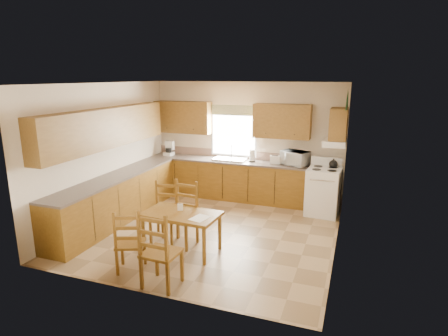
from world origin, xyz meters
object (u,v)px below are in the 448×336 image
(chair_far_right, at_px, (164,213))
(chair_far_left, at_px, (181,215))
(chair_near_right, at_px, (130,240))
(stove, at_px, (323,192))
(microwave, at_px, (295,158))
(chair_near_left, at_px, (161,248))
(dining_table, at_px, (182,232))

(chair_far_right, bearing_deg, chair_far_left, -13.47)
(chair_near_right, relative_size, chair_far_left, 0.88)
(stove, distance_m, chair_near_right, 4.16)
(stove, bearing_deg, microwave, 157.34)
(chair_near_left, distance_m, chair_near_right, 0.68)
(chair_near_right, height_order, chair_far_left, chair_far_left)
(microwave, xyz_separation_m, dining_table, (-1.35, -2.88, -0.75))
(dining_table, bearing_deg, chair_near_right, -113.48)
(chair_near_left, bearing_deg, chair_far_left, -73.76)
(chair_far_left, bearing_deg, stove, 53.02)
(microwave, xyz_separation_m, chair_near_right, (-1.78, -3.71, -0.59))
(microwave, bearing_deg, chair_far_left, -95.45)
(microwave, distance_m, dining_table, 3.27)
(stove, xyz_separation_m, microwave, (-0.68, 0.35, 0.60))
(microwave, xyz_separation_m, chair_near_left, (-1.13, -3.94, -0.52))
(chair_near_left, height_order, chair_near_right, chair_near_left)
(dining_table, height_order, chair_near_right, chair_near_right)
(dining_table, bearing_deg, chair_far_right, 157.13)
(chair_near_right, xyz_separation_m, chair_far_left, (0.33, 1.02, 0.06))
(dining_table, relative_size, chair_far_right, 1.18)
(microwave, xyz_separation_m, chair_far_left, (-1.44, -2.69, -0.53))
(chair_far_right, bearing_deg, chair_near_right, -97.55)
(microwave, height_order, chair_far_right, microwave)
(stove, bearing_deg, chair_near_right, -121.24)
(stove, relative_size, chair_far_left, 0.88)
(chair_near_right, distance_m, chair_far_right, 1.05)
(stove, bearing_deg, chair_far_left, -127.31)
(chair_near_left, relative_size, chair_far_right, 1.07)
(microwave, relative_size, chair_near_left, 0.47)
(chair_far_left, bearing_deg, chair_near_left, -70.82)
(dining_table, relative_size, chair_far_left, 1.13)
(chair_near_left, xyz_separation_m, chair_far_left, (-0.31, 1.25, -0.01))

